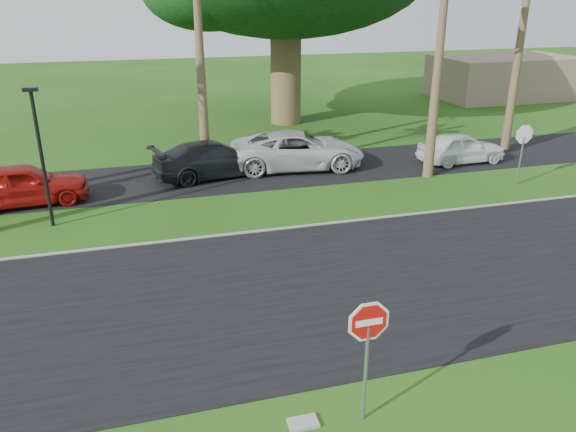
{
  "coord_description": "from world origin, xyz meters",
  "views": [
    {
      "loc": [
        -3.1,
        -10.6,
        7.38
      ],
      "look_at": [
        0.7,
        2.83,
        1.8
      ],
      "focal_mm": 35.0,
      "sensor_mm": 36.0,
      "label": 1
    }
  ],
  "objects_px": {
    "car_minivan": "(298,150)",
    "car_red": "(23,185)",
    "stop_sign_far": "(523,142)",
    "car_dark": "(213,159)",
    "stop_sign_near": "(368,338)",
    "car_pickup": "(461,148)"
  },
  "relations": [
    {
      "from": "car_dark",
      "to": "car_pickup",
      "type": "xyz_separation_m",
      "value": [
        11.32,
        -1.05,
        -0.07
      ]
    },
    {
      "from": "stop_sign_far",
      "to": "car_dark",
      "type": "height_order",
      "value": "stop_sign_far"
    },
    {
      "from": "car_minivan",
      "to": "stop_sign_near",
      "type": "bearing_deg",
      "value": 174.07
    },
    {
      "from": "car_dark",
      "to": "stop_sign_near",
      "type": "bearing_deg",
      "value": 168.91
    },
    {
      "from": "car_pickup",
      "to": "stop_sign_near",
      "type": "bearing_deg",
      "value": 141.1
    },
    {
      "from": "car_dark",
      "to": "car_minivan",
      "type": "relative_size",
      "value": 0.88
    },
    {
      "from": "stop_sign_far",
      "to": "car_red",
      "type": "distance_m",
      "value": 19.41
    },
    {
      "from": "car_red",
      "to": "car_minivan",
      "type": "relative_size",
      "value": 0.77
    },
    {
      "from": "car_red",
      "to": "car_minivan",
      "type": "distance_m",
      "value": 11.22
    },
    {
      "from": "car_dark",
      "to": "car_minivan",
      "type": "height_order",
      "value": "car_minivan"
    },
    {
      "from": "stop_sign_far",
      "to": "car_dark",
      "type": "bearing_deg",
      "value": -20.65
    },
    {
      "from": "stop_sign_near",
      "to": "stop_sign_far",
      "type": "relative_size",
      "value": 1.0
    },
    {
      "from": "car_minivan",
      "to": "car_pickup",
      "type": "xyz_separation_m",
      "value": [
        7.52,
        -1.24,
        -0.13
      ]
    },
    {
      "from": "car_dark",
      "to": "car_pickup",
      "type": "distance_m",
      "value": 11.37
    },
    {
      "from": "stop_sign_near",
      "to": "car_minivan",
      "type": "relative_size",
      "value": 0.44
    },
    {
      "from": "car_red",
      "to": "car_minivan",
      "type": "bearing_deg",
      "value": -86.48
    },
    {
      "from": "stop_sign_near",
      "to": "stop_sign_far",
      "type": "height_order",
      "value": "same"
    },
    {
      "from": "car_minivan",
      "to": "car_red",
      "type": "bearing_deg",
      "value": 105.26
    },
    {
      "from": "stop_sign_far",
      "to": "car_minivan",
      "type": "height_order",
      "value": "stop_sign_far"
    },
    {
      "from": "stop_sign_near",
      "to": "car_dark",
      "type": "height_order",
      "value": "stop_sign_near"
    },
    {
      "from": "stop_sign_far",
      "to": "car_minivan",
      "type": "xyz_separation_m",
      "value": [
        -8.07,
        4.66,
        -0.95
      ]
    },
    {
      "from": "car_pickup",
      "to": "stop_sign_far",
      "type": "bearing_deg",
      "value": -172.51
    }
  ]
}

